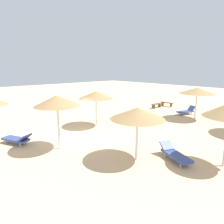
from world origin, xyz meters
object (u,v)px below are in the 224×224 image
object	(u,v)px
parasol_4	(57,101)
lounger_2	(175,154)
parasol_6	(96,95)
bench_1	(157,105)
parasol_0	(197,91)
parasol_2	(137,113)
lounger_0	(186,111)
bench_0	(167,103)
lounger_1	(17,139)

from	to	relation	value
parasol_4	lounger_2	bearing A→B (deg)	34.90
parasol_6	bench_1	bearing A→B (deg)	96.05
parasol_0	parasol_2	distance (m)	9.90
parasol_2	lounger_0	xyz separation A→B (m)	(-3.03, 10.86, -2.00)
parasol_0	bench_0	world-z (taller)	parasol_0
parasol_0	lounger_0	size ratio (longest dim) A/B	1.53
lounger_2	bench_0	world-z (taller)	lounger_2
parasol_4	lounger_2	world-z (taller)	parasol_4
parasol_4	bench_1	world-z (taller)	parasol_4
parasol_4	bench_0	bearing A→B (deg)	100.36
parasol_0	lounger_2	size ratio (longest dim) A/B	1.50
parasol_6	bench_0	distance (m)	11.05
lounger_1	parasol_0	bearing A→B (deg)	71.85
lounger_0	lounger_1	xyz separation A→B (m)	(-3.02, -14.48, -0.01)
lounger_1	bench_1	world-z (taller)	lounger_1
lounger_1	parasol_4	bearing A→B (deg)	32.76
parasol_0	parasol_6	bearing A→B (deg)	-118.47
parasol_4	parasol_6	xyz separation A→B (m)	(-2.09, 4.22, -0.29)
lounger_2	lounger_1	bearing A→B (deg)	-145.77
parasol_6	lounger_0	distance (m)	9.43
parasol_6	lounger_2	xyz separation A→B (m)	(7.09, -0.74, -2.09)
parasol_0	lounger_2	bearing A→B (deg)	-70.76
lounger_0	bench_0	distance (m)	4.03
parasol_2	parasol_6	xyz separation A→B (m)	(-5.82, 2.10, 0.08)
parasol_2	bench_0	world-z (taller)	parasol_2
parasol_0	lounger_2	distance (m)	9.16
parasol_4	lounger_1	distance (m)	3.65
parasol_0	lounger_1	size ratio (longest dim) A/B	1.50
parasol_0	bench_0	bearing A→B (deg)	146.58
parasol_0	bench_1	distance (m)	5.79
parasol_4	lounger_0	bearing A→B (deg)	86.91
parasol_2	bench_1	xyz separation A→B (m)	(-6.80, 11.38, -1.98)
lounger_1	lounger_2	xyz separation A→B (m)	(7.32, 4.98, -0.00)
bench_0	bench_1	bearing A→B (deg)	-101.64
lounger_1	bench_1	size ratio (longest dim) A/B	1.32
lounger_1	bench_1	bearing A→B (deg)	92.87
bench_1	parasol_6	bearing A→B (deg)	-83.95
parasol_6	lounger_2	size ratio (longest dim) A/B	1.35
parasol_4	lounger_0	xyz separation A→B (m)	(0.70, 12.98, -2.38)
parasol_4	lounger_1	xyz separation A→B (m)	(-2.32, -1.49, -2.38)
lounger_0	lounger_2	world-z (taller)	lounger_0
lounger_0	bench_0	world-z (taller)	lounger_0
parasol_6	bench_1	size ratio (longest dim) A/B	1.79
parasol_0	parasol_4	bearing A→B (deg)	-99.85
lounger_2	bench_0	distance (m)	13.93
lounger_2	parasol_4	bearing A→B (deg)	-145.10
parasol_6	bench_1	xyz separation A→B (m)	(-0.98, 9.28, -2.06)
bench_1	lounger_2	bearing A→B (deg)	-51.15
parasol_6	parasol_0	bearing A→B (deg)	61.53
bench_0	lounger_1	bearing A→B (deg)	-88.51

